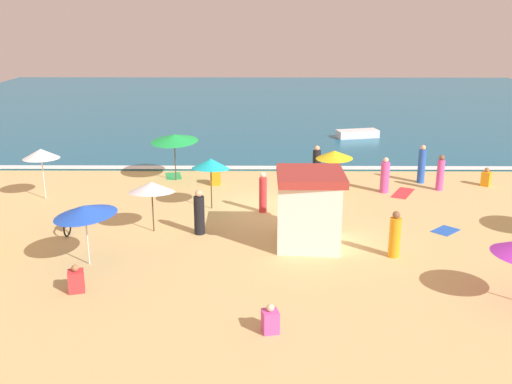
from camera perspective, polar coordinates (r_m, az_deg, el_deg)
ground_plane at (r=24.76m, az=0.97°, el=-1.56°), size 60.00×60.00×0.00m
ocean_water at (r=52.06m, az=0.72°, el=8.37°), size 60.00×44.00×0.10m
wave_breaker_foam at (r=30.77m, az=0.88°, el=2.37°), size 57.00×0.70×0.01m
lifeguard_cabana at (r=20.66m, az=5.21°, el=-1.55°), size 2.30×2.48×2.63m
beach_umbrella_0 at (r=28.60m, az=-7.89°, el=5.18°), size 2.94×2.95×2.37m
beach_umbrella_1 at (r=24.24m, az=-4.38°, el=2.74°), size 2.04×2.06×2.20m
beach_umbrella_4 at (r=27.08m, az=-20.03°, el=3.49°), size 1.68×1.68×2.25m
beach_umbrella_6 at (r=26.86m, az=7.56°, el=3.59°), size 2.31×2.31×1.93m
beach_umbrella_7 at (r=21.98m, az=-10.03°, el=0.47°), size 1.71×1.74×1.99m
beach_umbrella_9 at (r=19.52m, az=-16.18°, el=-1.72°), size 2.46×2.44×2.11m
parked_bicycle at (r=23.19m, az=-17.28°, el=-2.66°), size 0.14×1.82×0.76m
beachgoer_0 at (r=18.28m, az=-16.95°, el=-8.14°), size 0.56×0.56×0.84m
beachgoer_1 at (r=21.79m, az=-5.50°, el=-2.07°), size 0.55×0.55×1.69m
beachgoer_2 at (r=28.31m, az=17.35°, el=1.71°), size 0.37×0.37×1.66m
beachgoer_3 at (r=27.33m, az=12.32°, el=1.48°), size 0.53×0.53×1.63m
beachgoer_4 at (r=20.24m, az=13.24°, el=-4.13°), size 0.49×0.49×1.61m
beachgoer_5 at (r=24.05m, az=0.67°, el=-0.12°), size 0.39×0.39×1.68m
beachgoer_7 at (r=28.07m, az=-3.93°, el=1.47°), size 0.47×0.47×0.90m
beachgoer_8 at (r=15.46m, az=1.39°, el=-12.27°), size 0.49×0.49×0.78m
beachgoer_9 at (r=29.35m, az=5.87°, el=2.83°), size 0.52×0.52×1.60m
beachgoer_10 at (r=29.84m, az=21.30°, el=1.27°), size 0.55×0.55×0.88m
beachgoer_11 at (r=29.29m, az=15.68°, el=2.53°), size 0.43×0.43×1.84m
beach_towel_0 at (r=27.58m, az=13.97°, el=-0.10°), size 1.42×1.90×0.01m
beach_towel_1 at (r=23.34m, az=17.80°, el=-3.56°), size 1.23×1.22×0.01m
beach_towel_2 at (r=29.82m, az=-7.96°, el=1.54°), size 1.00×1.49×0.01m
small_boat_0 at (r=38.76m, az=9.74°, el=5.56°), size 2.82×1.62×0.49m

